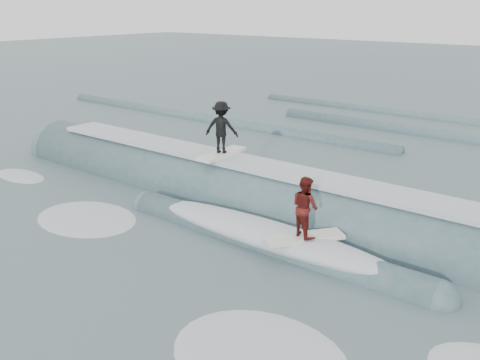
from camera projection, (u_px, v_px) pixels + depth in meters
The scene contains 6 objects.
ground at pixel (123, 271), 12.60m from camera, with size 160.00×160.00×0.00m, color #41595E.
breaking_wave at pixel (260, 207), 16.42m from camera, with size 23.48×4.07×2.58m.
surfer_black at pixel (221, 130), 16.88m from camera, with size 1.21×2.03×1.74m.
surfer_red at pixel (305, 211), 12.92m from camera, with size 1.63×1.94×1.62m.
whitewater at pixel (119, 299), 11.39m from camera, with size 18.84×9.55×0.10m.
far_swells at pixel (377, 130), 26.71m from camera, with size 35.80×8.65×0.80m.
Camera 1 is at (9.16, -7.15, 5.99)m, focal length 40.00 mm.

